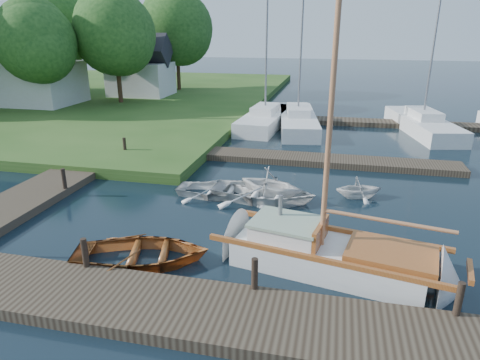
% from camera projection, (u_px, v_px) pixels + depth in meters
% --- Properties ---
extents(ground, '(160.00, 160.00, 0.00)m').
position_uv_depth(ground, '(240.00, 211.00, 15.30)').
color(ground, black).
rests_on(ground, ground).
extents(near_dock, '(18.00, 2.20, 0.30)m').
position_uv_depth(near_dock, '(181.00, 310.00, 9.75)').
color(near_dock, '#31261B').
rests_on(near_dock, ground).
extents(left_dock, '(2.20, 18.00, 0.30)m').
position_uv_depth(left_dock, '(73.00, 174.00, 18.76)').
color(left_dock, '#31261B').
rests_on(left_dock, ground).
extents(far_dock, '(14.00, 1.60, 0.30)m').
position_uv_depth(far_dock, '(310.00, 159.00, 20.80)').
color(far_dock, '#31261B').
rests_on(far_dock, ground).
extents(pontoon, '(30.00, 1.60, 0.30)m').
position_uv_depth(pontoon, '(444.00, 126.00, 27.84)').
color(pontoon, '#31261B').
rests_on(pontoon, ground).
extents(shore, '(50.00, 40.00, 0.50)m').
position_uv_depth(shore, '(9.00, 93.00, 41.28)').
color(shore, '#284E19').
rests_on(shore, ground).
extents(mooring_post_1, '(0.16, 0.16, 0.80)m').
position_uv_depth(mooring_post_1, '(85.00, 253.00, 11.11)').
color(mooring_post_1, black).
rests_on(mooring_post_1, near_dock).
extents(mooring_post_2, '(0.16, 0.16, 0.80)m').
position_uv_depth(mooring_post_2, '(255.00, 274.00, 10.16)').
color(mooring_post_2, black).
rests_on(mooring_post_2, near_dock).
extents(mooring_post_3, '(0.16, 0.16, 0.80)m').
position_uv_depth(mooring_post_3, '(459.00, 299.00, 9.22)').
color(mooring_post_3, black).
rests_on(mooring_post_3, near_dock).
extents(mooring_post_4, '(0.16, 0.16, 0.80)m').
position_uv_depth(mooring_post_4, '(64.00, 179.00, 16.53)').
color(mooring_post_4, black).
rests_on(mooring_post_4, left_dock).
extents(mooring_post_5, '(0.16, 0.16, 0.80)m').
position_uv_depth(mooring_post_5, '(125.00, 146.00, 21.12)').
color(mooring_post_5, black).
rests_on(mooring_post_5, left_dock).
extents(sailboat, '(7.40, 3.34, 9.83)m').
position_uv_depth(sailboat, '(334.00, 258.00, 11.56)').
color(sailboat, white).
rests_on(sailboat, ground).
extents(dinghy, '(4.30, 3.54, 0.78)m').
position_uv_depth(dinghy, '(141.00, 250.00, 11.89)').
color(dinghy, brown).
rests_on(dinghy, ground).
extents(tender_a, '(3.17, 2.27, 0.65)m').
position_uv_depth(tender_a, '(217.00, 188.00, 16.61)').
color(tender_a, white).
rests_on(tender_a, ground).
extents(tender_b, '(3.12, 2.90, 1.35)m').
position_uv_depth(tender_b, '(271.00, 182.00, 16.28)').
color(tender_b, white).
rests_on(tender_b, ground).
extents(tender_c, '(4.15, 3.11, 0.82)m').
position_uv_depth(tender_c, '(263.00, 190.00, 16.20)').
color(tender_c, white).
rests_on(tender_c, ground).
extents(tender_d, '(2.16, 2.00, 0.94)m').
position_uv_depth(tender_d, '(359.00, 186.00, 16.42)').
color(tender_d, white).
rests_on(tender_d, ground).
extents(marina_boat_0, '(2.72, 7.88, 11.06)m').
position_uv_depth(marina_boat_0, '(265.00, 118.00, 28.21)').
color(marina_boat_0, white).
rests_on(marina_boat_0, ground).
extents(marina_boat_1, '(3.49, 9.08, 9.29)m').
position_uv_depth(marina_boat_1, '(298.00, 119.00, 27.93)').
color(marina_boat_1, white).
rests_on(marina_boat_1, ground).
extents(marina_boat_3, '(3.85, 8.72, 11.35)m').
position_uv_depth(marina_boat_3, '(422.00, 123.00, 26.76)').
color(marina_boat_3, white).
rests_on(marina_boat_3, ground).
extents(house_a, '(6.30, 5.00, 6.29)m').
position_uv_depth(house_a, '(35.00, 72.00, 33.18)').
color(house_a, beige).
rests_on(house_a, shore).
extents(house_c, '(5.25, 4.00, 5.28)m').
position_uv_depth(house_c, '(141.00, 71.00, 37.56)').
color(house_c, beige).
rests_on(house_c, shore).
extents(tree_2, '(5.83, 5.75, 7.82)m').
position_uv_depth(tree_2, '(36.00, 42.00, 30.20)').
color(tree_2, '#332114').
rests_on(tree_2, shore).
extents(tree_3, '(6.41, 6.38, 8.74)m').
position_uv_depth(tree_3, '(115.00, 33.00, 32.84)').
color(tree_3, '#332114').
rests_on(tree_3, shore).
extents(tree_4, '(7.01, 7.01, 9.66)m').
position_uv_depth(tree_4, '(54.00, 25.00, 38.00)').
color(tree_4, '#332114').
rests_on(tree_4, shore).
extents(tree_7, '(6.83, 6.83, 9.38)m').
position_uv_depth(tree_7, '(177.00, 27.00, 39.63)').
color(tree_7, '#332114').
rests_on(tree_7, shore).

